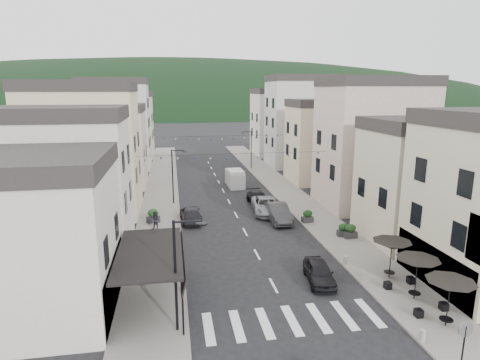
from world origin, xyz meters
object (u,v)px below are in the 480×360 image
at_px(parked_car_e, 191,214).
at_px(pedestrian_b, 155,221).
at_px(parked_car_c, 266,205).
at_px(delivery_van, 235,178).
at_px(parked_car_b, 278,213).
at_px(parked_car_a, 319,272).
at_px(parked_car_d, 259,199).
at_px(pedestrian_a, 179,252).

xyz_separation_m(parked_car_e, pedestrian_b, (-3.17, -2.05, 0.16)).
xyz_separation_m(parked_car_c, delivery_van, (-1.29, 11.96, 0.32)).
relative_size(parked_car_e, delivery_van, 0.97).
height_order(parked_car_b, parked_car_c, parked_car_b).
bearing_deg(parked_car_a, parked_car_c, 97.08).
relative_size(parked_car_c, parked_car_e, 1.22).
relative_size(parked_car_b, parked_car_d, 1.09).
bearing_deg(pedestrian_a, parked_car_c, 42.19).
bearing_deg(pedestrian_b, delivery_van, 84.51).
distance_m(parked_car_d, parked_car_e, 8.78).
bearing_deg(parked_car_b, delivery_van, 96.98).
xyz_separation_m(parked_car_a, parked_car_d, (-0.03, 18.22, 0.00)).
bearing_deg(parked_car_c, pedestrian_a, -124.15).
bearing_deg(parked_car_c, pedestrian_b, -156.68).
bearing_deg(parked_car_a, parked_car_d, 97.45).
relative_size(parked_car_b, parked_car_e, 1.10).
height_order(parked_car_a, parked_car_b, parked_car_b).
bearing_deg(pedestrian_b, parked_car_b, 30.08).
height_order(parked_car_b, parked_car_e, parked_car_b).
bearing_deg(parked_car_d, parked_car_a, -93.93).
bearing_deg(parked_car_e, parked_car_c, -172.29).
height_order(parked_car_e, pedestrian_a, pedestrian_a).
bearing_deg(parked_car_a, pedestrian_b, 140.01).
xyz_separation_m(parked_car_d, delivery_van, (-1.18, 8.89, 0.42)).
relative_size(parked_car_d, delivery_van, 0.99).
bearing_deg(parked_car_c, parked_car_b, -74.06).
bearing_deg(delivery_van, pedestrian_a, -109.71).
relative_size(parked_car_c, parked_car_d, 1.21).
xyz_separation_m(parked_car_d, parked_car_e, (-7.52, -4.53, 0.11)).
distance_m(parked_car_b, pedestrian_a, 12.38).
bearing_deg(delivery_van, parked_car_e, -116.52).
bearing_deg(parked_car_d, pedestrian_a, -126.40).
height_order(parked_car_a, parked_car_d, same).
height_order(parked_car_d, parked_car_e, parked_car_e).
bearing_deg(parked_car_d, pedestrian_b, -152.45).
height_order(parked_car_d, pedestrian_a, pedestrian_a).
relative_size(pedestrian_a, pedestrian_b, 0.93).
xyz_separation_m(parked_car_c, pedestrian_a, (-8.89, -10.79, 0.10)).
xyz_separation_m(parked_car_d, pedestrian_a, (-8.78, -13.86, 0.20)).
distance_m(parked_car_a, parked_car_b, 12.44).
bearing_deg(parked_car_d, delivery_van, 93.53).
relative_size(parked_car_c, pedestrian_a, 3.70).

